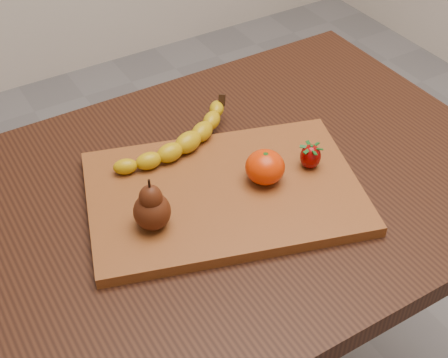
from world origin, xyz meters
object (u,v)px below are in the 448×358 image
table (230,224)px  cutting_board (224,193)px  mandarin (265,167)px  pear (151,203)px

table → cutting_board: (-0.03, -0.02, 0.11)m
mandarin → table: bearing=136.7°
cutting_board → pear: 0.15m
cutting_board → pear: size_ratio=4.93×
cutting_board → mandarin: mandarin is taller
table → cutting_board: 0.11m
table → mandarin: (0.04, -0.04, 0.15)m
pear → mandarin: pear is taller
table → mandarin: 0.16m
table → cutting_board: cutting_board is taller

